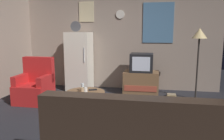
{
  "coord_description": "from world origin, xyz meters",
  "views": [
    {
      "loc": [
        0.9,
        -3.46,
        1.52
      ],
      "look_at": [
        0.11,
        0.9,
        0.75
      ],
      "focal_mm": 35.79,
      "sensor_mm": 36.0,
      "label": 1
    }
  ],
  "objects_px": {
    "fridge": "(79,61)",
    "remote_control": "(93,90)",
    "tv_stand": "(141,83)",
    "mug_ceramic_tan": "(82,90)",
    "mug_ceramic_white": "(85,90)",
    "standing_lamp": "(199,39)",
    "armchair": "(35,86)",
    "crt_tv": "(142,63)",
    "coffee_table": "(85,103)",
    "book_stack": "(171,95)",
    "wine_glass": "(83,87)"
  },
  "relations": [
    {
      "from": "fridge",
      "to": "book_stack",
      "type": "xyz_separation_m",
      "value": [
        2.34,
        -0.3,
        -0.72
      ]
    },
    {
      "from": "fridge",
      "to": "crt_tv",
      "type": "distance_m",
      "value": 1.63
    },
    {
      "from": "crt_tv",
      "to": "armchair",
      "type": "bearing_deg",
      "value": -155.39
    },
    {
      "from": "wine_glass",
      "to": "remote_control",
      "type": "height_order",
      "value": "wine_glass"
    },
    {
      "from": "standing_lamp",
      "to": "remote_control",
      "type": "relative_size",
      "value": 10.6
    },
    {
      "from": "fridge",
      "to": "tv_stand",
      "type": "distance_m",
      "value": 1.69
    },
    {
      "from": "standing_lamp",
      "to": "mug_ceramic_white",
      "type": "bearing_deg",
      "value": -147.36
    },
    {
      "from": "standing_lamp",
      "to": "coffee_table",
      "type": "bearing_deg",
      "value": -148.61
    },
    {
      "from": "standing_lamp",
      "to": "remote_control",
      "type": "height_order",
      "value": "standing_lamp"
    },
    {
      "from": "mug_ceramic_tan",
      "to": "wine_glass",
      "type": "bearing_deg",
      "value": 103.11
    },
    {
      "from": "standing_lamp",
      "to": "armchair",
      "type": "xyz_separation_m",
      "value": [
        -3.48,
        -0.77,
        -1.02
      ]
    },
    {
      "from": "wine_glass",
      "to": "remote_control",
      "type": "distance_m",
      "value": 0.2
    },
    {
      "from": "tv_stand",
      "to": "standing_lamp",
      "type": "relative_size",
      "value": 0.53
    },
    {
      "from": "fridge",
      "to": "mug_ceramic_white",
      "type": "distance_m",
      "value": 1.94
    },
    {
      "from": "tv_stand",
      "to": "mug_ceramic_tan",
      "type": "relative_size",
      "value": 9.33
    },
    {
      "from": "remote_control",
      "to": "book_stack",
      "type": "height_order",
      "value": "remote_control"
    },
    {
      "from": "wine_glass",
      "to": "remote_control",
      "type": "bearing_deg",
      "value": 29.79
    },
    {
      "from": "crt_tv",
      "to": "mug_ceramic_white",
      "type": "relative_size",
      "value": 6.0
    },
    {
      "from": "standing_lamp",
      "to": "mug_ceramic_tan",
      "type": "xyz_separation_m",
      "value": [
        -2.21,
        -1.39,
        -0.88
      ]
    },
    {
      "from": "wine_glass",
      "to": "crt_tv",
      "type": "bearing_deg",
      "value": 57.46
    },
    {
      "from": "crt_tv",
      "to": "mug_ceramic_tan",
      "type": "relative_size",
      "value": 6.0
    },
    {
      "from": "tv_stand",
      "to": "armchair",
      "type": "xyz_separation_m",
      "value": [
        -2.24,
        -1.03,
        0.06
      ]
    },
    {
      "from": "wine_glass",
      "to": "mug_ceramic_white",
      "type": "relative_size",
      "value": 1.67
    },
    {
      "from": "crt_tv",
      "to": "mug_ceramic_white",
      "type": "bearing_deg",
      "value": -119.35
    },
    {
      "from": "mug_ceramic_white",
      "to": "remote_control",
      "type": "xyz_separation_m",
      "value": [
        0.09,
        0.17,
        -0.03
      ]
    },
    {
      "from": "remote_control",
      "to": "armchair",
      "type": "bearing_deg",
      "value": 135.76
    },
    {
      "from": "mug_ceramic_tan",
      "to": "armchair",
      "type": "bearing_deg",
      "value": 154.19
    },
    {
      "from": "standing_lamp",
      "to": "armchair",
      "type": "height_order",
      "value": "standing_lamp"
    },
    {
      "from": "mug_ceramic_tan",
      "to": "fridge",
      "type": "bearing_deg",
      "value": 109.76
    },
    {
      "from": "crt_tv",
      "to": "armchair",
      "type": "distance_m",
      "value": 2.5
    },
    {
      "from": "tv_stand",
      "to": "mug_ceramic_tan",
      "type": "distance_m",
      "value": 1.92
    },
    {
      "from": "coffee_table",
      "to": "armchair",
      "type": "xyz_separation_m",
      "value": [
        -1.3,
        0.55,
        0.12
      ]
    },
    {
      "from": "fridge",
      "to": "remote_control",
      "type": "distance_m",
      "value": 1.83
    },
    {
      "from": "coffee_table",
      "to": "armchair",
      "type": "bearing_deg",
      "value": 156.95
    },
    {
      "from": "coffee_table",
      "to": "remote_control",
      "type": "bearing_deg",
      "value": 46.69
    },
    {
      "from": "mug_ceramic_white",
      "to": "armchair",
      "type": "relative_size",
      "value": 0.09
    },
    {
      "from": "crt_tv",
      "to": "remote_control",
      "type": "bearing_deg",
      "value": -119.51
    },
    {
      "from": "armchair",
      "to": "fridge",
      "type": "bearing_deg",
      "value": 62.3
    },
    {
      "from": "crt_tv",
      "to": "mug_ceramic_white",
      "type": "xyz_separation_m",
      "value": [
        -0.92,
        -1.63,
        -0.3
      ]
    },
    {
      "from": "coffee_table",
      "to": "mug_ceramic_white",
      "type": "xyz_separation_m",
      "value": [
        0.02,
        -0.05,
        0.26
      ]
    },
    {
      "from": "armchair",
      "to": "mug_ceramic_white",
      "type": "bearing_deg",
      "value": -24.58
    },
    {
      "from": "standing_lamp",
      "to": "book_stack",
      "type": "bearing_deg",
      "value": 168.27
    },
    {
      "from": "mug_ceramic_tan",
      "to": "book_stack",
      "type": "distance_m",
      "value": 2.3
    },
    {
      "from": "fridge",
      "to": "standing_lamp",
      "type": "bearing_deg",
      "value": -8.2
    },
    {
      "from": "mug_ceramic_white",
      "to": "remote_control",
      "type": "relative_size",
      "value": 0.6
    },
    {
      "from": "tv_stand",
      "to": "mug_ceramic_white",
      "type": "bearing_deg",
      "value": -119.22
    },
    {
      "from": "standing_lamp",
      "to": "fridge",
      "type": "bearing_deg",
      "value": 171.8
    },
    {
      "from": "mug_ceramic_white",
      "to": "mug_ceramic_tan",
      "type": "xyz_separation_m",
      "value": [
        -0.05,
        -0.01,
        0.0
      ]
    },
    {
      "from": "crt_tv",
      "to": "standing_lamp",
      "type": "xyz_separation_m",
      "value": [
        1.24,
        -0.25,
        0.58
      ]
    },
    {
      "from": "fridge",
      "to": "mug_ceramic_white",
      "type": "xyz_separation_m",
      "value": [
        0.7,
        -1.79,
        -0.28
      ]
    }
  ]
}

